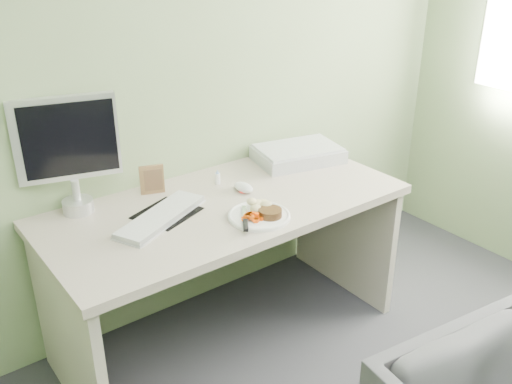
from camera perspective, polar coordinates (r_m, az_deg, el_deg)
wall_back at (r=2.62m, az=-8.16°, el=14.26°), size 3.50×0.00×3.50m
desk at (r=2.59m, az=-3.00°, el=-4.63°), size 1.60×0.75×0.73m
plate at (r=2.37m, az=0.31°, el=-2.43°), size 0.26×0.26×0.01m
steak at (r=2.35m, az=1.43°, el=-2.10°), size 0.11×0.11×0.03m
potato_pile at (r=2.41m, az=0.18°, el=-1.01°), size 0.12×0.10×0.06m
carrot_heap at (r=2.31m, az=-0.38°, el=-2.35°), size 0.07×0.06×0.04m
steak_knife at (r=2.29m, az=-1.09°, el=-2.94°), size 0.14×0.19×0.02m
mousepad at (r=2.43m, az=-8.89°, el=-2.09°), size 0.30×0.29×0.00m
keyboard at (r=2.38m, az=-9.47°, el=-2.38°), size 0.47×0.32×0.02m
computer_mouse at (r=2.60m, az=-1.24°, el=0.46°), size 0.07×0.12×0.04m
photo_frame at (r=2.60m, az=-10.36°, el=1.23°), size 0.11×0.05×0.14m
eyedrop_bottle at (r=2.67m, az=-3.87°, el=1.46°), size 0.02×0.02×0.07m
scanner at (r=2.94m, az=4.21°, el=3.74°), size 0.48×0.37×0.07m
monitor at (r=2.44m, az=-18.26°, el=4.14°), size 0.41×0.16×0.50m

